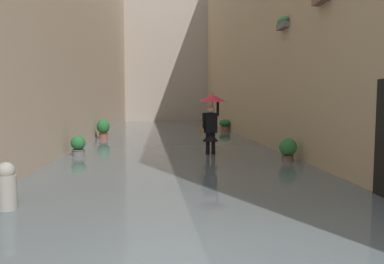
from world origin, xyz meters
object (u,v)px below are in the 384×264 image
Objects in this scene: potted_plant_mid_left at (225,125)px; potted_plant_mid_right at (103,129)px; potted_plant_far_left at (288,150)px; mooring_bollard at (7,191)px; person_wading at (211,115)px; potted_plant_near_right at (78,147)px.

potted_plant_mid_right is (6.16, 3.96, 0.12)m from potted_plant_mid_left.
potted_plant_mid_right reaches higher than potted_plant_far_left.
potted_plant_mid_right is 1.14× the size of mooring_bollard.
person_wading is 2.65× the size of potted_plant_mid_left.
potted_plant_far_left is at bearing 132.27° from potted_plant_mid_right.
person_wading is 2.34× the size of mooring_bollard.
potted_plant_mid_right is (6.07, -6.67, 0.12)m from potted_plant_far_left.
potted_plant_near_right is at bearing -1.57° from person_wading.
mooring_bollard is (5.86, 4.08, -0.02)m from potted_plant_far_left.
potted_plant_far_left is 1.01× the size of potted_plant_mid_left.
person_wading is 2.05× the size of potted_plant_mid_right.
potted_plant_far_left is 1.04× the size of potted_plant_near_right.
potted_plant_near_right is (4.11, -0.11, -0.98)m from person_wading.
potted_plant_far_left is at bearing 165.07° from potted_plant_near_right.
potted_plant_mid_right is at bearing -47.73° from potted_plant_far_left.
mooring_bollard reaches higher than potted_plant_far_left.
potted_plant_mid_left is at bearing -124.23° from potted_plant_near_right.
potted_plant_mid_left is 7.33m from potted_plant_mid_right.
mooring_bollard is (-0.19, 5.69, 0.04)m from potted_plant_near_right.
potted_plant_mid_left is 0.88× the size of mooring_bollard.
potted_plant_near_right is 5.69m from mooring_bollard.
person_wading is 2.62m from potted_plant_far_left.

